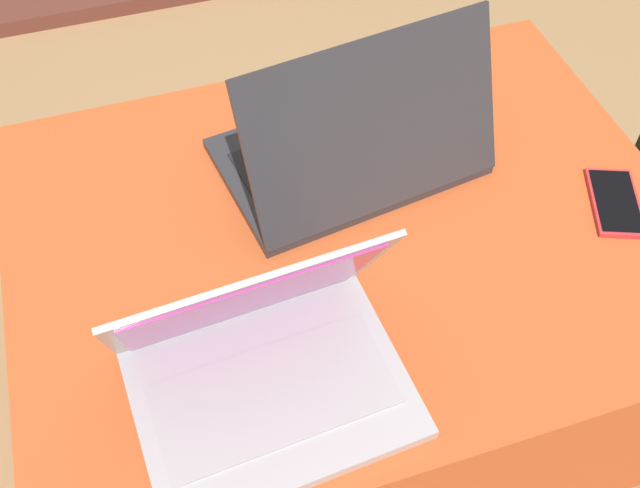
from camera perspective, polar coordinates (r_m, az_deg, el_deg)
name	(u,v)px	position (r m, az deg, el deg)	size (l,w,h in m)	color
ground_plane	(342,375)	(1.46, 1.72, -9.95)	(14.00, 14.00, 0.00)	tan
ottoman	(346,310)	(1.26, 1.96, -5.08)	(0.98, 0.75, 0.45)	maroon
laptop_near	(264,362)	(0.90, -4.29, -8.93)	(0.34, 0.27, 0.24)	#B7B7BC
laptop_far	(355,146)	(1.12, 2.68, 7.43)	(0.41, 0.31, 0.25)	#333338
cell_phone	(615,202)	(1.19, 21.57, 2.97)	(0.11, 0.15, 0.01)	red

